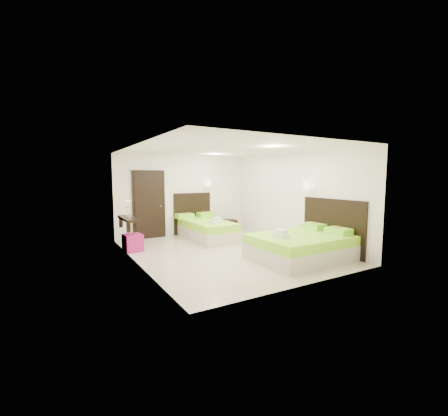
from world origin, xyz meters
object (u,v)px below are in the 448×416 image
bed_double (303,245)px  nightstand (229,226)px  ottoman (133,243)px  bed_single (206,228)px

bed_double → nightstand: size_ratio=4.58×
bed_double → nightstand: bed_double is taller
bed_double → ottoman: bed_double is taller
bed_single → bed_double: 3.34m
ottoman → bed_double: bearing=-39.6°
bed_single → ottoman: size_ratio=4.98×
bed_single → ottoman: 2.39m
nightstand → ottoman: ottoman is taller
bed_double → nightstand: (0.30, 3.84, -0.11)m
bed_single → nightstand: size_ratio=4.59×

